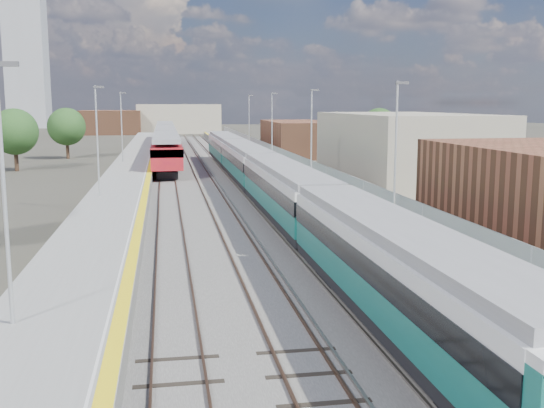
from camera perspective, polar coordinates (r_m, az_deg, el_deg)
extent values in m
plane|color=#47443A|center=(61.43, -4.21, 2.15)|extent=(320.00, 320.00, 0.00)
cube|color=#565451|center=(63.73, -6.44, 2.39)|extent=(10.50, 155.00, 0.06)
cube|color=#4C3323|center=(66.43, -3.95, 2.77)|extent=(0.07, 160.00, 0.14)
cube|color=#4C3323|center=(66.59, -2.72, 2.79)|extent=(0.07, 160.00, 0.14)
cube|color=#4C3323|center=(66.18, -6.97, 2.70)|extent=(0.07, 160.00, 0.14)
cube|color=#4C3323|center=(66.26, -5.73, 2.73)|extent=(0.07, 160.00, 0.14)
cube|color=#4C3323|center=(66.12, -10.00, 2.62)|extent=(0.07, 160.00, 0.14)
cube|color=#4C3323|center=(66.12, -8.76, 2.65)|extent=(0.07, 160.00, 0.14)
cube|color=gray|center=(66.40, -4.24, 2.75)|extent=(0.08, 160.00, 0.10)
cube|color=gray|center=(66.29, -5.44, 2.73)|extent=(0.08, 160.00, 0.10)
cube|color=slate|center=(64.53, 0.22, 2.95)|extent=(4.70, 155.00, 1.00)
cube|color=gray|center=(64.47, 0.22, 3.40)|extent=(4.70, 155.00, 0.03)
cube|color=yellow|center=(64.15, -1.63, 3.38)|extent=(0.40, 155.00, 0.01)
cube|color=gray|center=(64.83, 2.15, 3.95)|extent=(0.06, 155.00, 1.20)
cylinder|color=#9EA0A3|center=(35.05, 11.02, 4.64)|extent=(0.12, 0.12, 7.50)
cube|color=#4C4C4F|center=(35.06, 11.59, 10.60)|extent=(0.70, 0.18, 0.14)
cylinder|color=#9EA0A3|center=(54.20, 3.55, 6.30)|extent=(0.12, 0.12, 7.50)
cube|color=#4C4C4F|center=(54.20, 3.85, 10.15)|extent=(0.70, 0.18, 0.14)
cylinder|color=#9EA0A3|center=(73.80, 0.00, 7.04)|extent=(0.12, 0.12, 7.50)
cube|color=#4C4C4F|center=(73.80, 0.19, 9.88)|extent=(0.70, 0.18, 0.14)
cylinder|color=#9EA0A3|center=(93.57, -2.07, 7.46)|extent=(0.12, 0.12, 7.50)
cube|color=#4C4C4F|center=(93.57, -1.93, 9.70)|extent=(0.70, 0.18, 0.14)
cube|color=slate|center=(63.67, -12.57, 2.65)|extent=(4.30, 155.00, 1.00)
cube|color=gray|center=(63.62, -12.59, 3.10)|extent=(4.30, 155.00, 0.03)
cube|color=yellow|center=(63.55, -10.88, 3.17)|extent=(0.45, 155.00, 0.01)
cube|color=silver|center=(63.56, -11.19, 3.16)|extent=(0.08, 155.00, 0.01)
cylinder|color=#9EA0A3|center=(19.42, -22.87, 0.66)|extent=(0.12, 0.12, 7.50)
cube|color=#4C4C4F|center=(19.22, -22.81, 11.51)|extent=(0.70, 0.18, 0.14)
cylinder|color=#9EA0A3|center=(45.01, -15.39, 5.43)|extent=(0.12, 0.12, 7.50)
cube|color=#4C4C4F|center=(44.93, -15.26, 10.09)|extent=(0.70, 0.18, 0.14)
cylinder|color=#9EA0A3|center=(70.90, -13.33, 6.72)|extent=(0.12, 0.12, 7.50)
cube|color=#4C4C4F|center=(70.85, -13.23, 9.68)|extent=(0.70, 0.18, 0.14)
cube|color=#A7A086|center=(59.94, 11.69, 4.89)|extent=(11.00, 22.00, 6.40)
cube|color=brown|center=(90.80, 2.31, 5.92)|extent=(8.00, 18.00, 4.80)
cube|color=#A7A086|center=(160.80, -8.36, 7.59)|extent=(20.00, 14.00, 7.00)
cube|color=brown|center=(156.27, -14.23, 7.11)|extent=(14.00, 12.00, 5.60)
cube|color=gray|center=(204.91, -21.13, 12.00)|extent=(11.00, 11.00, 40.00)
cube|color=black|center=(20.97, 11.18, -9.26)|extent=(2.59, 18.60, 0.44)
cube|color=#136660|center=(20.74, 11.24, -7.25)|extent=(2.69, 18.60, 1.09)
cube|color=black|center=(20.52, 11.32, -4.95)|extent=(2.75, 18.60, 0.74)
cube|color=silver|center=(20.39, 11.37, -3.34)|extent=(2.69, 18.60, 0.46)
cube|color=gray|center=(20.31, 11.40, -2.24)|extent=(2.38, 18.60, 0.38)
cube|color=black|center=(38.91, 1.21, -0.60)|extent=(2.59, 18.60, 0.44)
cube|color=#136660|center=(38.79, 1.21, 0.51)|extent=(2.69, 18.60, 1.09)
cube|color=black|center=(38.67, 1.22, 1.77)|extent=(2.75, 18.60, 0.74)
cube|color=silver|center=(38.60, 1.22, 2.64)|extent=(2.69, 18.60, 0.46)
cube|color=gray|center=(38.56, 1.22, 3.23)|extent=(2.38, 18.60, 0.38)
cube|color=black|center=(57.61, -2.36, 2.55)|extent=(2.59, 18.60, 0.44)
cube|color=#136660|center=(57.52, -2.37, 3.30)|extent=(2.69, 18.60, 1.09)
cube|color=black|center=(57.45, -2.37, 4.15)|extent=(2.75, 18.60, 0.74)
cube|color=silver|center=(57.40, -2.37, 4.74)|extent=(2.69, 18.60, 0.46)
cube|color=gray|center=(57.37, -2.38, 5.14)|extent=(2.38, 18.60, 0.38)
cube|color=black|center=(76.50, -4.18, 4.14)|extent=(2.59, 18.60, 0.44)
cube|color=#136660|center=(76.44, -4.19, 4.71)|extent=(2.69, 18.60, 1.09)
cube|color=black|center=(76.38, -4.19, 5.35)|extent=(2.75, 18.60, 0.74)
cube|color=silver|center=(76.35, -4.20, 5.80)|extent=(2.69, 18.60, 0.46)
cube|color=gray|center=(76.32, -4.20, 6.10)|extent=(2.38, 18.60, 0.38)
cube|color=black|center=(69.68, -9.41, 3.29)|extent=(2.04, 17.32, 0.71)
cube|color=maroon|center=(69.54, -9.44, 4.67)|extent=(3.00, 20.37, 2.14)
cube|color=black|center=(69.50, -9.45, 5.12)|extent=(3.07, 20.37, 0.75)
cube|color=gray|center=(69.44, -9.48, 6.00)|extent=(2.68, 20.37, 0.43)
cube|color=black|center=(90.48, -9.48, 4.59)|extent=(2.04, 17.32, 0.71)
cube|color=maroon|center=(90.37, -9.51, 5.66)|extent=(3.00, 20.37, 2.14)
cube|color=black|center=(90.34, -9.52, 6.00)|extent=(3.07, 20.37, 0.75)
cube|color=gray|center=(90.29, -9.54, 6.68)|extent=(2.68, 20.37, 0.43)
cube|color=black|center=(111.30, -9.53, 5.40)|extent=(2.04, 17.32, 0.71)
cube|color=maroon|center=(111.21, -9.55, 6.27)|extent=(3.00, 20.37, 2.14)
cube|color=black|center=(111.19, -9.56, 6.55)|extent=(3.07, 20.37, 0.75)
cube|color=gray|center=(111.15, -9.57, 7.10)|extent=(2.68, 20.37, 0.43)
cylinder|color=#382619|center=(74.63, -21.94, 3.66)|extent=(0.44, 0.44, 2.37)
sphere|color=#1C451A|center=(74.44, -22.08, 6.03)|extent=(5.01, 5.01, 5.01)
cylinder|color=#382619|center=(89.06, -17.85, 4.64)|extent=(0.44, 0.44, 2.35)
sphere|color=#1C451A|center=(88.90, -17.94, 6.61)|extent=(4.97, 4.97, 4.97)
cylinder|color=#382619|center=(86.61, 9.51, 4.83)|extent=(0.44, 0.44, 2.34)
sphere|color=#1C451A|center=(86.44, 9.57, 6.85)|extent=(4.93, 4.93, 4.93)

